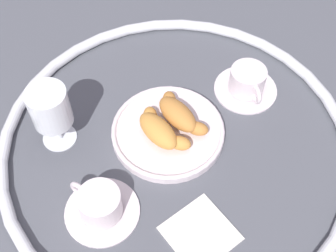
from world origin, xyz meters
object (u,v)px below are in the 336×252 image
object	(u,v)px
coffee_cup_near	(100,205)
coffee_cup_far	(247,83)
croissant_small	(179,114)
croissant_large	(159,130)
pastry_plate	(168,131)
folded_napkin	(200,233)
juice_glass_left	(50,110)

from	to	relation	value
coffee_cup_near	coffee_cup_far	xyz separation A→B (m)	(-0.17, 0.37, 0.00)
croissant_small	coffee_cup_near	distance (m)	0.24
coffee_cup_near	croissant_large	bearing A→B (deg)	126.33
croissant_large	coffee_cup_far	xyz separation A→B (m)	(-0.07, 0.22, -0.01)
pastry_plate	folded_napkin	xyz separation A→B (m)	(0.22, -0.02, -0.01)
coffee_cup_near	folded_napkin	bearing A→B (deg)	57.35
coffee_cup_near	coffee_cup_far	world-z (taller)	same
croissant_small	juice_glass_left	bearing A→B (deg)	-102.35
juice_glass_left	folded_napkin	size ratio (longest dim) A/B	1.27
croissant_large	juice_glass_left	size ratio (longest dim) A/B	0.92
juice_glass_left	pastry_plate	bearing A→B (deg)	72.60
pastry_plate	juice_glass_left	xyz separation A→B (m)	(-0.06, -0.21, 0.08)
croissant_small	coffee_cup_near	world-z (taller)	croissant_small
pastry_plate	coffee_cup_near	world-z (taller)	coffee_cup_near
croissant_large	juice_glass_left	world-z (taller)	juice_glass_left
coffee_cup_far	croissant_small	bearing A→B (deg)	-76.72
pastry_plate	coffee_cup_far	size ratio (longest dim) A/B	1.67
coffee_cup_near	coffee_cup_far	distance (m)	0.41
coffee_cup_far	juice_glass_left	bearing A→B (deg)	-91.61
pastry_plate	croissant_large	world-z (taller)	croissant_large
pastry_plate	croissant_large	distance (m)	0.04
croissant_large	coffee_cup_near	bearing A→B (deg)	-53.67
croissant_large	pastry_plate	bearing A→B (deg)	117.96
croissant_large	coffee_cup_near	distance (m)	0.18
pastry_plate	croissant_small	xyz separation A→B (m)	(-0.01, 0.03, 0.03)
croissant_small	juice_glass_left	distance (m)	0.25
coffee_cup_near	juice_glass_left	xyz separation A→B (m)	(-0.18, -0.04, 0.07)
coffee_cup_near	folded_napkin	distance (m)	0.18
coffee_cup_near	juice_glass_left	bearing A→B (deg)	-168.16
coffee_cup_near	coffee_cup_far	bearing A→B (deg)	115.33
croissant_large	folded_napkin	bearing A→B (deg)	1.32
croissant_small	coffee_cup_far	bearing A→B (deg)	103.28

